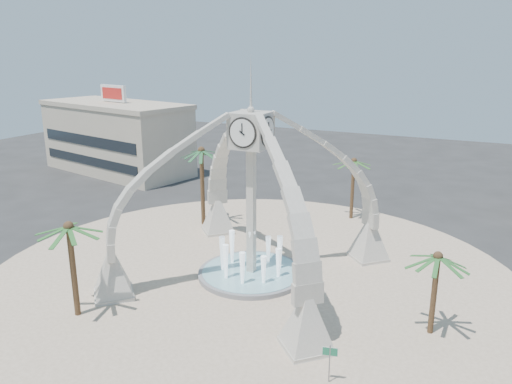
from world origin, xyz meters
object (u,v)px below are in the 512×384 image
at_px(palm_east, 438,257).
at_px(palm_south, 69,228).
at_px(fountain, 251,273).
at_px(clock_tower, 251,193).
at_px(palm_west, 201,152).
at_px(palm_north, 354,162).
at_px(street_sign, 330,356).

height_order(palm_east, palm_south, palm_south).
bearing_deg(fountain, clock_tower, -90.00).
height_order(palm_west, palm_north, palm_west).
bearing_deg(palm_west, clock_tower, -41.30).
height_order(fountain, palm_east, palm_east).
distance_m(clock_tower, fountain, 6.20).
bearing_deg(clock_tower, street_sign, -45.76).
bearing_deg(street_sign, palm_west, 121.68).
xyz_separation_m(clock_tower, palm_north, (2.99, 16.39, -0.63)).
bearing_deg(palm_north, street_sign, -76.47).
relative_size(fountain, palm_south, 1.18).
height_order(palm_east, street_sign, palm_east).
bearing_deg(palm_west, palm_north, 32.98).
xyz_separation_m(clock_tower, palm_south, (-7.39, -10.07, -0.54)).
height_order(palm_west, street_sign, palm_west).
xyz_separation_m(palm_east, palm_west, (-22.64, 10.59, 2.31)).
bearing_deg(palm_east, palm_north, 118.64).
height_order(clock_tower, fountain, clock_tower).
distance_m(palm_west, palm_north, 14.90).
bearing_deg(palm_south, palm_north, 68.59).
bearing_deg(palm_north, clock_tower, -100.32).
bearing_deg(palm_south, fountain, 53.73).
relative_size(palm_south, street_sign, 3.10).
height_order(clock_tower, palm_west, clock_tower).
relative_size(clock_tower, fountain, 2.24).
relative_size(clock_tower, palm_north, 2.69).
relative_size(palm_west, palm_south, 1.20).
xyz_separation_m(palm_north, street_sign, (6.22, -25.84, -4.30)).
bearing_deg(clock_tower, palm_east, -9.78).
height_order(palm_east, palm_west, palm_west).
xyz_separation_m(palm_east, street_sign, (-3.97, -7.18, -3.36)).
xyz_separation_m(palm_west, street_sign, (18.66, -17.76, -5.67)).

